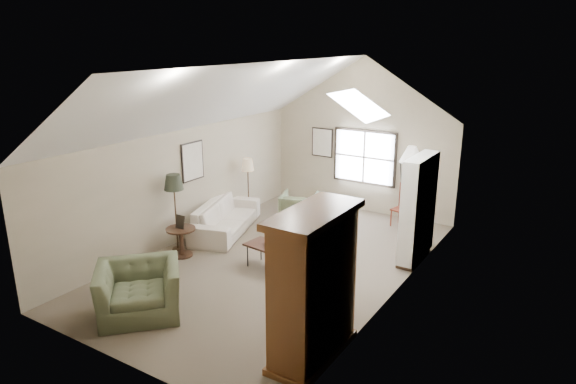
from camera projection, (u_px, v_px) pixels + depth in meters
The scene contains 18 objects.
room_shell at pixel (277, 105), 9.58m from camera, with size 5.01×8.01×4.00m.
window at pixel (364, 157), 13.25m from camera, with size 1.72×0.08×1.42m, color black.
skylight at pixel (361, 104), 9.65m from camera, with size 0.80×1.20×0.52m, color white, non-canonical shape.
wall_art at pixel (256, 152), 12.54m from camera, with size 1.97×3.71×0.88m.
armoire at pixel (314, 286), 7.14m from camera, with size 0.60×1.50×2.20m, color brown.
tv_alcove at pixel (418, 207), 10.29m from camera, with size 0.32×1.30×2.10m, color white.
media_console at pixel (414, 246), 10.54m from camera, with size 0.34×1.18×0.60m, color #382316.
tv_panel at pixel (417, 218), 10.36m from camera, with size 0.05×0.90×0.55m, color black.
sofa at pixel (226, 217), 12.07m from camera, with size 2.46×0.96×0.72m, color beige.
armchair_near at pixel (139, 290), 8.43m from camera, with size 1.32×1.15×0.86m, color #575F43.
armchair_far at pixel (299, 209), 12.55m from camera, with size 0.84×0.87×0.79m, color #5F6748.
coffee_table at pixel (270, 257), 10.14m from camera, with size 0.97×0.54×0.50m, color #3D2219.
bowl at pixel (270, 244), 10.06m from camera, with size 0.23×0.23×0.06m, color #3A2017.
side_table at pixel (181, 242), 10.74m from camera, with size 0.62×0.62×0.62m, color #361F16.
side_chair at pixel (402, 206), 12.37m from camera, with size 0.40×0.40×1.04m, color maroon.
tripod_lamp at pixel (410, 184), 12.50m from camera, with size 0.57×0.57×1.96m, color white, non-canonical shape.
dark_lamp at pixel (176, 212), 10.90m from camera, with size 0.41×0.41×1.72m, color black, non-canonical shape.
tan_lamp at pixel (248, 187), 13.03m from camera, with size 0.31×0.31×1.54m, color tan, non-canonical shape.
Camera 1 is at (5.31, -8.06, 4.42)m, focal length 32.00 mm.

